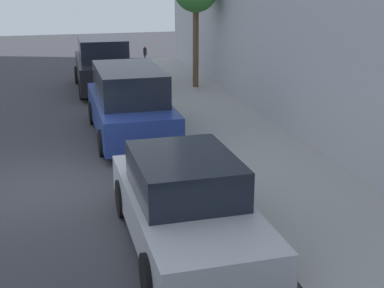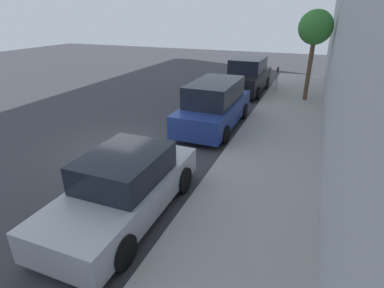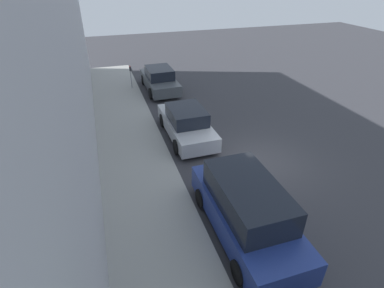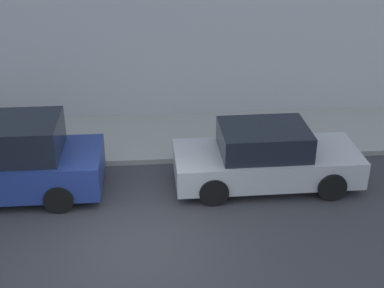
{
  "view_description": "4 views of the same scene",
  "coord_description": "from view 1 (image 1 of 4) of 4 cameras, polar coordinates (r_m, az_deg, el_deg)",
  "views": [
    {
      "loc": [
        0.37,
        -10.86,
        4.32
      ],
      "look_at": [
        3.0,
        -0.86,
        1.0
      ],
      "focal_mm": 50.0,
      "sensor_mm": 36.0,
      "label": 1
    },
    {
      "loc": [
        5.94,
        -7.97,
        4.39
      ],
      "look_at": [
        3.04,
        -0.84,
        1.0
      ],
      "focal_mm": 28.0,
      "sensor_mm": 36.0,
      "label": 2
    },
    {
      "loc": [
        5.94,
        9.25,
        7.23
      ],
      "look_at": [
        2.77,
        -0.74,
        1.0
      ],
      "focal_mm": 28.0,
      "sensor_mm": 36.0,
      "label": 3
    },
    {
      "loc": [
        -9.05,
        -0.37,
        6.84
      ],
      "look_at": [
        2.64,
        -1.33,
        1.0
      ],
      "focal_mm": 50.0,
      "sensor_mm": 36.0,
      "label": 4
    }
  ],
  "objects": [
    {
      "name": "parked_sedan_second",
      "position": [
        8.77,
        -0.7,
        -6.44
      ],
      "size": [
        1.92,
        4.52,
        1.54
      ],
      "color": "#B7BABF",
      "rests_on": "ground_plane"
    },
    {
      "name": "parked_minivan_third",
      "position": [
        14.71,
        -6.67,
        4.32
      ],
      "size": [
        2.02,
        4.9,
        1.9
      ],
      "color": "navy",
      "rests_on": "ground_plane"
    },
    {
      "name": "parking_meter_far",
      "position": [
        21.47,
        -5.01,
        8.87
      ],
      "size": [
        0.11,
        0.15,
        1.4
      ],
      "color": "#ADADB2",
      "rests_on": "sidewalk"
    },
    {
      "name": "ground_plane",
      "position": [
        11.7,
        -15.51,
        -4.57
      ],
      "size": [
        60.0,
        60.0,
        0.0
      ],
      "primitive_type": "plane",
      "color": "#38383D"
    },
    {
      "name": "parked_suv_fourth",
      "position": [
        20.96,
        -9.43,
        8.26
      ],
      "size": [
        2.08,
        4.84,
        1.98
      ],
      "color": "black",
      "rests_on": "ground_plane"
    },
    {
      "name": "sidewalk",
      "position": [
        12.56,
        7.95,
        -2.14
      ],
      "size": [
        3.04,
        32.0,
        0.15
      ],
      "color": "#9E9E99",
      "rests_on": "ground_plane"
    }
  ]
}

